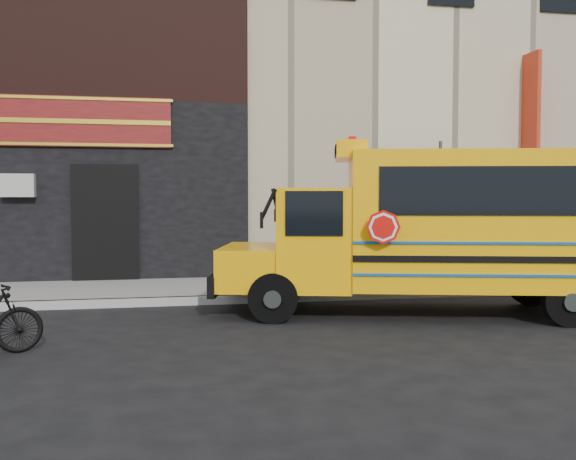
# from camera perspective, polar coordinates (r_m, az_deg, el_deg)

# --- Properties ---
(ground) EXTENTS (120.00, 120.00, 0.00)m
(ground) POSITION_cam_1_polar(r_m,az_deg,el_deg) (9.76, 0.56, -8.90)
(ground) COLOR black
(ground) RESTS_ON ground
(curb) EXTENTS (40.00, 0.20, 0.15)m
(curb) POSITION_cam_1_polar(r_m,az_deg,el_deg) (12.27, -1.86, -6.09)
(curb) COLOR #A0A09B
(curb) RESTS_ON ground
(sidewalk) EXTENTS (40.00, 3.00, 0.15)m
(sidewalk) POSITION_cam_1_polar(r_m,az_deg,el_deg) (13.73, -2.84, -5.11)
(sidewalk) COLOR gray
(sidewalk) RESTS_ON ground
(building) EXTENTS (20.00, 10.70, 12.00)m
(building) POSITION_cam_1_polar(r_m,az_deg,el_deg) (20.33, -5.60, 14.66)
(building) COLOR beige
(building) RESTS_ON sidewalk
(school_bus) EXTENTS (7.21, 3.77, 2.92)m
(school_bus) POSITION_cam_1_polar(r_m,az_deg,el_deg) (11.23, 13.64, 0.35)
(school_bus) COLOR black
(school_bus) RESTS_ON ground
(sign_pole) EXTENTS (0.10, 0.27, 3.13)m
(sign_pole) POSITION_cam_1_polar(r_m,az_deg,el_deg) (13.36, 13.33, 1.69)
(sign_pole) COLOR #373D39
(sign_pole) RESTS_ON ground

